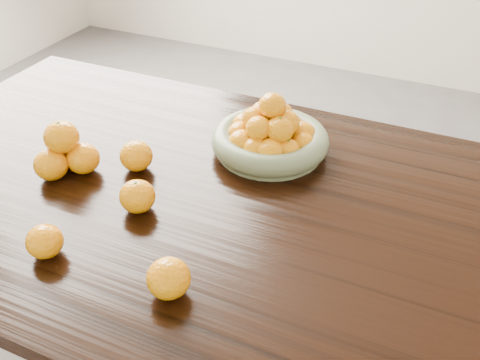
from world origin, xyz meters
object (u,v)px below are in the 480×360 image
at_px(dining_table, 256,238).
at_px(orange_pyramid, 65,152).
at_px(fruit_bowl, 270,136).
at_px(loose_orange_0, 137,196).

xyz_separation_m(dining_table, orange_pyramid, (-0.48, -0.05, 0.14)).
distance_m(dining_table, fruit_bowl, 0.27).
bearing_deg(fruit_bowl, loose_orange_0, -117.12).
bearing_deg(fruit_bowl, dining_table, -75.13).
distance_m(orange_pyramid, loose_orange_0, 0.25).
xyz_separation_m(dining_table, loose_orange_0, (-0.24, -0.11, 0.13)).
bearing_deg(orange_pyramid, dining_table, 6.01).
relative_size(orange_pyramid, loose_orange_0, 1.93).
xyz_separation_m(orange_pyramid, loose_orange_0, (0.24, -0.06, -0.02)).
bearing_deg(dining_table, fruit_bowl, 104.87).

